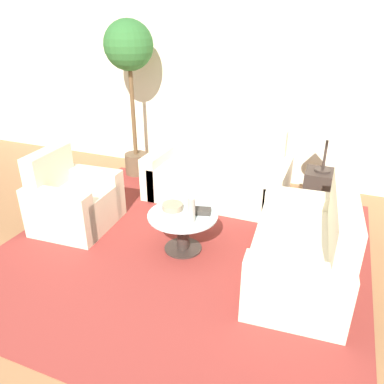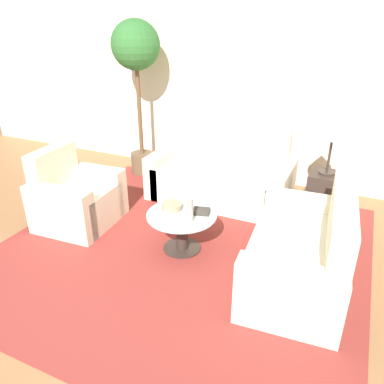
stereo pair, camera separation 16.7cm
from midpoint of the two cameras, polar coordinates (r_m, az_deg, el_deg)
ground_plane at (r=3.43m, az=-9.98°, el=-15.39°), size 14.00×14.00×0.00m
wall_back at (r=5.43m, az=5.92°, el=15.56°), size 10.00×0.06×2.60m
rug at (r=3.96m, az=-2.59°, el=-8.61°), size 3.64×3.49×0.01m
sofa_main at (r=4.93m, az=3.04°, el=2.41°), size 1.80×0.85×0.91m
armchair at (r=4.50m, az=-18.89°, el=-1.43°), size 0.83×0.90×0.88m
loveseat at (r=3.54m, az=15.97°, el=-8.77°), size 0.91×1.52×0.90m
coffee_table at (r=3.82m, az=-2.66°, el=-5.33°), size 0.71×0.71×0.41m
side_table at (r=4.71m, az=17.81°, el=-0.17°), size 0.37×0.37×0.57m
table_lamp at (r=4.44m, az=19.18°, el=9.11°), size 0.32×0.32×0.64m
potted_plant at (r=5.45m, az=-10.42°, el=19.09°), size 0.67×0.67×2.18m
vase at (r=3.57m, az=-1.44°, el=-2.74°), size 0.07×0.07×0.25m
bowl at (r=3.84m, az=-4.22°, el=-2.25°), size 0.21×0.21×0.06m
book_stack at (r=3.75m, az=0.34°, el=-2.94°), size 0.19×0.15×0.05m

